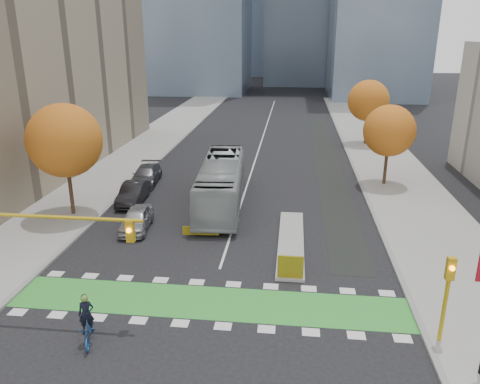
% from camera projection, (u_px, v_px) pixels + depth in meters
% --- Properties ---
extents(ground, '(300.00, 300.00, 0.00)m').
position_uv_depth(ground, '(203.00, 320.00, 21.92)').
color(ground, black).
rests_on(ground, ground).
extents(sidewalk_west, '(7.00, 120.00, 0.15)m').
position_uv_depth(sidewalk_west, '(98.00, 181.00, 42.16)').
color(sidewalk_west, gray).
rests_on(sidewalk_west, ground).
extents(sidewalk_east, '(7.00, 120.00, 0.15)m').
position_uv_depth(sidewalk_east, '(406.00, 192.00, 39.24)').
color(sidewalk_east, gray).
rests_on(sidewalk_east, ground).
extents(curb_west, '(0.30, 120.00, 0.16)m').
position_uv_depth(curb_west, '(135.00, 183.00, 41.78)').
color(curb_west, gray).
rests_on(curb_west, ground).
extents(curb_east, '(0.30, 120.00, 0.16)m').
position_uv_depth(curb_east, '(364.00, 191.00, 39.62)').
color(curb_east, gray).
rests_on(curb_east, ground).
extents(bike_crossing, '(20.00, 3.00, 0.01)m').
position_uv_depth(bike_crossing, '(209.00, 302.00, 23.32)').
color(bike_crossing, green).
rests_on(bike_crossing, ground).
extents(centre_line, '(0.15, 70.00, 0.01)m').
position_uv_depth(centre_line, '(262.00, 139.00, 59.53)').
color(centre_line, silver).
rests_on(centre_line, ground).
extents(bike_lane_paint, '(2.50, 50.00, 0.01)m').
position_uv_depth(bike_lane_paint, '(327.00, 160.00, 49.31)').
color(bike_lane_paint, black).
rests_on(bike_lane_paint, ground).
extents(median_island, '(1.60, 10.00, 0.16)m').
position_uv_depth(median_island, '(291.00, 242.00, 29.92)').
color(median_island, gray).
rests_on(median_island, ground).
extents(hazard_board, '(1.40, 0.12, 1.30)m').
position_uv_depth(hazard_board, '(290.00, 267.00, 25.17)').
color(hazard_board, yellow).
rests_on(hazard_board, median_island).
extents(tree_west, '(5.20, 5.20, 8.22)m').
position_uv_depth(tree_west, '(65.00, 141.00, 32.69)').
color(tree_west, '#332114').
rests_on(tree_west, ground).
extents(tree_east_near, '(4.40, 4.40, 7.08)m').
position_uv_depth(tree_east_near, '(389.00, 131.00, 39.73)').
color(tree_east_near, '#332114').
rests_on(tree_east_near, ground).
extents(tree_east_far, '(4.80, 4.80, 7.65)m').
position_uv_depth(tree_east_far, '(368.00, 101.00, 54.60)').
color(tree_east_far, '#332114').
rests_on(tree_east_far, ground).
extents(traffic_signal_west, '(8.53, 0.56, 5.20)m').
position_uv_depth(traffic_signal_west, '(25.00, 238.00, 20.99)').
color(traffic_signal_west, '#BF9914').
rests_on(traffic_signal_west, ground).
extents(traffic_signal_east, '(0.35, 0.43, 4.10)m').
position_uv_depth(traffic_signal_east, '(448.00, 287.00, 19.42)').
color(traffic_signal_east, '#BF9914').
rests_on(traffic_signal_east, ground).
extents(cyclist, '(1.32, 2.14, 2.33)m').
position_uv_depth(cyclist, '(88.00, 327.00, 20.08)').
color(cyclist, navy).
rests_on(cyclist, ground).
extents(bus, '(3.92, 13.10, 3.60)m').
position_uv_depth(bus, '(221.00, 183.00, 36.02)').
color(bus, '#9AA0A1').
rests_on(bus, ground).
extents(parked_car_a, '(2.18, 4.56, 1.50)m').
position_uv_depth(parked_car_a, '(137.00, 219.00, 31.78)').
color(parked_car_a, '#AAA9AF').
rests_on(parked_car_a, ground).
extents(parked_car_b, '(1.97, 4.91, 1.59)m').
position_uv_depth(parked_car_b, '(133.00, 193.00, 36.79)').
color(parked_car_b, black).
rests_on(parked_car_b, ground).
extents(parked_car_c, '(2.59, 5.47, 1.54)m').
position_uv_depth(parked_car_c, '(146.00, 175.00, 41.56)').
color(parked_car_c, '#4C4B50').
rests_on(parked_car_c, ground).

